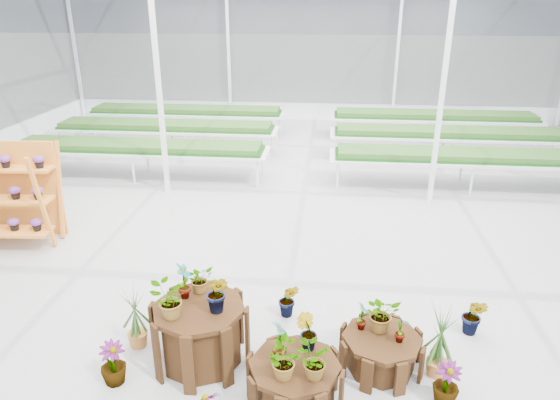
# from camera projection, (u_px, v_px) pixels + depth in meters

# --- Properties ---
(ground_plane) EXTENTS (24.00, 24.00, 0.00)m
(ground_plane) POSITION_uv_depth(u_px,v_px,m) (277.00, 290.00, 7.74)
(ground_plane) COLOR gray
(ground_plane) RESTS_ON ground
(greenhouse_shell) EXTENTS (18.00, 24.00, 4.50)m
(greenhouse_shell) POSITION_uv_depth(u_px,v_px,m) (277.00, 151.00, 6.89)
(greenhouse_shell) COLOR white
(greenhouse_shell) RESTS_ON ground
(steel_frame) EXTENTS (18.00, 24.00, 4.50)m
(steel_frame) POSITION_uv_depth(u_px,v_px,m) (277.00, 151.00, 6.89)
(steel_frame) COLOR silver
(steel_frame) RESTS_ON ground
(nursery_benches) EXTENTS (16.00, 7.00, 0.84)m
(nursery_benches) POSITION_uv_depth(u_px,v_px,m) (304.00, 142.00, 14.22)
(nursery_benches) COLOR silver
(nursery_benches) RESTS_ON ground
(plinth_tall) EXTENTS (1.18, 1.18, 0.79)m
(plinth_tall) POSITION_uv_depth(u_px,v_px,m) (200.00, 334.00, 6.09)
(plinth_tall) COLOR black
(plinth_tall) RESTS_ON ground
(plinth_mid) EXTENTS (1.21, 1.21, 0.55)m
(plinth_mid) POSITION_uv_depth(u_px,v_px,m) (295.00, 384.00, 5.48)
(plinth_mid) COLOR black
(plinth_mid) RESTS_ON ground
(plinth_low) EXTENTS (1.30, 1.30, 0.44)m
(plinth_low) POSITION_uv_depth(u_px,v_px,m) (381.00, 352.00, 6.05)
(plinth_low) COLOR black
(plinth_low) RESTS_ON ground
(shelf_rack) EXTENTS (1.79, 1.03, 1.83)m
(shelf_rack) POSITION_uv_depth(u_px,v_px,m) (6.00, 196.00, 8.94)
(shelf_rack) COLOR orange
(shelf_rack) RESTS_ON ground
(nursery_plants) EXTENTS (4.83, 2.64, 1.30)m
(nursery_plants) POSITION_uv_depth(u_px,v_px,m) (271.00, 326.00, 5.99)
(nursery_plants) COLOR #2A4D1C
(nursery_plants) RESTS_ON ground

